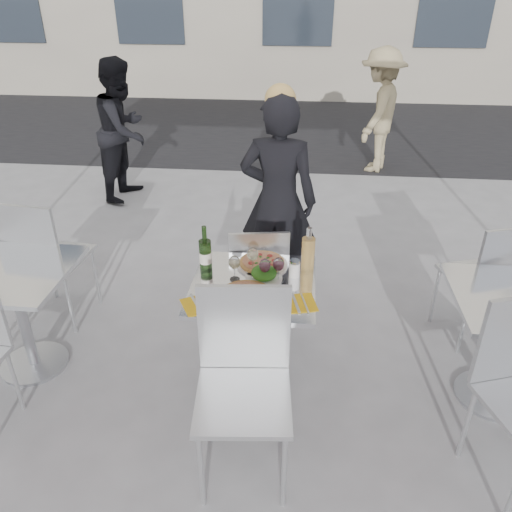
# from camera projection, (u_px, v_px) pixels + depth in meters

# --- Properties ---
(ground) EXTENTS (80.00, 80.00, 0.00)m
(ground) POSITION_uv_depth(u_px,v_px,m) (254.00, 380.00, 3.27)
(ground) COLOR slate
(street_asphalt) EXTENTS (24.00, 5.00, 0.00)m
(street_asphalt) POSITION_uv_depth(u_px,v_px,m) (291.00, 125.00, 8.92)
(street_asphalt) COLOR black
(street_asphalt) RESTS_ON ground
(main_table) EXTENTS (0.72, 0.72, 0.75)m
(main_table) POSITION_uv_depth(u_px,v_px,m) (254.00, 313.00, 3.01)
(main_table) COLOR #B7BABF
(main_table) RESTS_ON ground
(side_table_left) EXTENTS (0.72, 0.72, 0.75)m
(side_table_left) POSITION_uv_depth(u_px,v_px,m) (17.00, 299.00, 3.14)
(side_table_left) COLOR #B7BABF
(side_table_left) RESTS_ON ground
(side_table_right) EXTENTS (0.72, 0.72, 0.75)m
(side_table_right) POSITION_uv_depth(u_px,v_px,m) (511.00, 328.00, 2.88)
(side_table_right) COLOR #B7BABF
(side_table_right) RESTS_ON ground
(chair_far) EXTENTS (0.46, 0.47, 0.88)m
(chair_far) POSITION_uv_depth(u_px,v_px,m) (258.00, 272.00, 3.47)
(chair_far) COLOR silver
(chair_far) RESTS_ON ground
(chair_near) EXTENTS (0.50, 0.52, 1.02)m
(chair_near) POSITION_uv_depth(u_px,v_px,m) (244.00, 370.00, 2.48)
(chair_near) COLOR silver
(chair_near) RESTS_ON ground
(side_chair_lfar) EXTENTS (0.51, 0.52, 1.02)m
(side_chair_lfar) POSITION_uv_depth(u_px,v_px,m) (42.00, 253.00, 3.53)
(side_chair_lfar) COLOR silver
(side_chair_lfar) RESTS_ON ground
(side_chair_rfar) EXTENTS (0.56, 0.57, 0.97)m
(side_chair_rfar) POSITION_uv_depth(u_px,v_px,m) (492.00, 274.00, 3.34)
(side_chair_rfar) COLOR silver
(side_chair_rfar) RESTS_ON ground
(woman_diner) EXTENTS (0.64, 0.46, 1.63)m
(woman_diner) POSITION_uv_depth(u_px,v_px,m) (278.00, 201.00, 3.81)
(woman_diner) COLOR black
(woman_diner) RESTS_ON ground
(pedestrian_a) EXTENTS (0.70, 0.85, 1.58)m
(pedestrian_a) POSITION_uv_depth(u_px,v_px,m) (124.00, 130.00, 5.67)
(pedestrian_a) COLOR black
(pedestrian_a) RESTS_ON ground
(pedestrian_b) EXTENTS (0.91, 1.16, 1.58)m
(pedestrian_b) POSITION_uv_depth(u_px,v_px,m) (379.00, 111.00, 6.50)
(pedestrian_b) COLOR tan
(pedestrian_b) RESTS_ON ground
(pizza_near) EXTENTS (0.31, 0.31, 0.02)m
(pizza_near) POSITION_uv_depth(u_px,v_px,m) (246.00, 296.00, 2.78)
(pizza_near) COLOR #DD9E56
(pizza_near) RESTS_ON main_table
(pizza_far) EXTENTS (0.32, 0.32, 0.03)m
(pizza_far) POSITION_uv_depth(u_px,v_px,m) (262.00, 263.00, 3.08)
(pizza_far) COLOR white
(pizza_far) RESTS_ON main_table
(salad_plate) EXTENTS (0.22, 0.22, 0.09)m
(salad_plate) POSITION_uv_depth(u_px,v_px,m) (264.00, 274.00, 2.93)
(salad_plate) COLOR white
(salad_plate) RESTS_ON main_table
(wine_bottle) EXTENTS (0.07, 0.07, 0.29)m
(wine_bottle) POSITION_uv_depth(u_px,v_px,m) (205.00, 254.00, 2.99)
(wine_bottle) COLOR #2C531F
(wine_bottle) RESTS_ON main_table
(carafe) EXTENTS (0.08, 0.08, 0.29)m
(carafe) POSITION_uv_depth(u_px,v_px,m) (308.00, 254.00, 2.98)
(carafe) COLOR #E7BB62
(carafe) RESTS_ON main_table
(sugar_shaker) EXTENTS (0.06, 0.06, 0.11)m
(sugar_shaker) POSITION_uv_depth(u_px,v_px,m) (294.00, 268.00, 2.96)
(sugar_shaker) COLOR white
(sugar_shaker) RESTS_ON main_table
(wineglass_white_a) EXTENTS (0.07, 0.07, 0.16)m
(wineglass_white_a) POSITION_uv_depth(u_px,v_px,m) (234.00, 263.00, 2.89)
(wineglass_white_a) COLOR white
(wineglass_white_a) RESTS_ON main_table
(wineglass_white_b) EXTENTS (0.07, 0.07, 0.16)m
(wineglass_white_b) POSITION_uv_depth(u_px,v_px,m) (253.00, 255.00, 2.98)
(wineglass_white_b) COLOR white
(wineglass_white_b) RESTS_ON main_table
(wineglass_red_a) EXTENTS (0.07, 0.07, 0.16)m
(wineglass_red_a) POSITION_uv_depth(u_px,v_px,m) (265.00, 266.00, 2.86)
(wineglass_red_a) COLOR white
(wineglass_red_a) RESTS_ON main_table
(wineglass_red_b) EXTENTS (0.07, 0.07, 0.16)m
(wineglass_red_b) POSITION_uv_depth(u_px,v_px,m) (279.00, 265.00, 2.88)
(wineglass_red_b) COLOR white
(wineglass_red_b) RESTS_ON main_table
(napkin_left) EXTENTS (0.25, 0.25, 0.01)m
(napkin_left) POSITION_uv_depth(u_px,v_px,m) (200.00, 304.00, 2.72)
(napkin_left) COLOR gold
(napkin_left) RESTS_ON main_table
(napkin_right) EXTENTS (0.22, 0.22, 0.01)m
(napkin_right) POSITION_uv_depth(u_px,v_px,m) (299.00, 303.00, 2.73)
(napkin_right) COLOR gold
(napkin_right) RESTS_ON main_table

